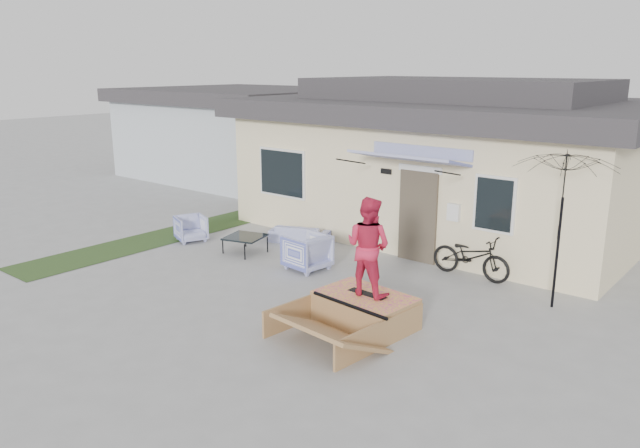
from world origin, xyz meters
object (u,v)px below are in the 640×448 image
Objects in this scene: armchair_left at (191,227)px; patio_umbrella at (561,217)px; skateboard at (367,293)px; loveseat at (300,231)px; armchair_right at (307,250)px; coffee_table at (245,244)px; bicycle at (471,252)px; skater at (368,245)px; skate_ramp at (365,310)px.

armchair_left is 0.33× the size of patio_umbrella.
loveseat is at bearing 147.10° from skateboard.
skateboard is at bearing -128.37° from patio_umbrella.
armchair_right reaches higher than coffee_table.
loveseat reaches higher than skateboard.
bicycle is (3.04, 1.81, 0.13)m from armchair_right.
armchair_right reaches higher than loveseat.
patio_umbrella reaches higher than bicycle.
coffee_table is at bearing -21.38° from skater.
coffee_table is 4.95m from skate_ramp.
patio_umbrella is 3.01× the size of skateboard.
skate_ramp is at bearing -80.86° from armchair_left.
armchair_right reaches higher than skate_ramp.
skateboard is 0.88m from skater.
loveseat is at bearing 94.19° from bicycle.
armchair_right is at bearing 121.29° from bicycle.
bicycle is at bearing 161.13° from loveseat.
skater reaches higher than skateboard.
loveseat is 5.32m from skate_ramp.
coffee_table is 4.95m from skateboard.
skate_ramp reaches higher than coffee_table.
loveseat reaches higher than coffee_table.
skateboard is (4.68, -1.57, 0.36)m from coffee_table.
patio_umbrella reaches higher than armchair_left.
armchair_right is 1.95m from coffee_table.
skater reaches higher than loveseat.
armchair_right is 1.18× the size of skateboard.
armchair_left is at bearing -170.72° from patio_umbrella.
armchair_right is 3.17m from skateboard.
patio_umbrella is at bearing -131.26° from skater.
coffee_table is (1.83, 0.16, -0.16)m from armchair_left.
skater is at bearing -18.49° from coffee_table.
bicycle reaches higher than coffee_table.
loveseat is 1.59m from coffee_table.
bicycle is 3.52m from skater.
armchair_left is 0.42× the size of bicycle.
armchair_right is at bearing 0.76° from coffee_table.
loveseat is 1.73× the size of armchair_right.
bicycle is at bearing 127.26° from armchair_right.
patio_umbrella is at bearing 110.53° from armchair_right.
skate_ramp is at bearing 121.06° from loveseat.
skater is (4.29, -3.11, 1.15)m from loveseat.
bicycle is at bearing -97.87° from skater.
skate_ramp is (2.74, -1.65, -0.17)m from armchair_right.
skater is at bearing 121.56° from loveseat.
patio_umbrella is at bearing 155.11° from loveseat.
coffee_table is at bearing 53.08° from loveseat.
skateboard is at bearing 90.00° from skate_ramp.
armchair_right is at bearing -65.38° from armchair_left.
bicycle reaches higher than loveseat.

